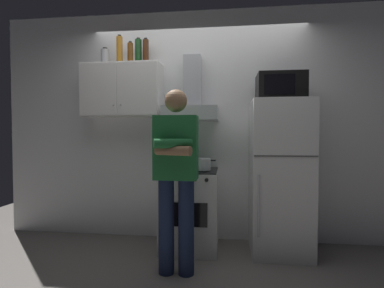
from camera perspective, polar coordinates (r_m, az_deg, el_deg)
name	(u,v)px	position (r m, az deg, el deg)	size (l,w,h in m)	color
ground_plane	(192,257)	(3.13, 0.00, -21.57)	(7.00, 7.00, 0.00)	slate
back_wall_tiled	(198,126)	(3.47, 1.18, 3.64)	(4.80, 0.10, 2.70)	white
upper_cabinet	(123,91)	(3.47, -13.54, 10.21)	(0.90, 0.37, 0.60)	white
stove_oven	(190,209)	(3.22, -0.37, -12.69)	(0.60, 0.62, 0.87)	white
range_hood	(192,103)	(3.27, -0.09, 8.10)	(0.60, 0.44, 0.75)	#B7BABF
refrigerator	(280,177)	(3.18, 16.99, -6.23)	(0.60, 0.62, 1.60)	silver
microwave	(280,87)	(3.20, 17.09, 10.70)	(0.48, 0.37, 0.28)	black
person_standing	(176,173)	(2.55, -3.20, -5.86)	(0.38, 0.33, 1.64)	#192342
cooking_pot	(201,164)	(3.00, 1.81, -4.04)	(0.30, 0.20, 0.12)	#B7BABF
bottle_beer_brown	(130,54)	(3.54, -12.13, 17.10)	(0.06, 0.06, 0.26)	brown
bottle_canister_steel	(105,57)	(3.63, -16.84, 16.15)	(0.10, 0.10, 0.20)	#B2B5BA
bottle_wine_green	(138,52)	(3.55, -10.58, 17.46)	(0.08, 0.08, 0.31)	#19471E
bottle_rum_dark	(146,52)	(3.52, -9.16, 17.55)	(0.07, 0.07, 0.30)	#47230F
bottle_liquor_amber	(120,51)	(3.58, -14.17, 17.53)	(0.07, 0.07, 0.34)	#B7721E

